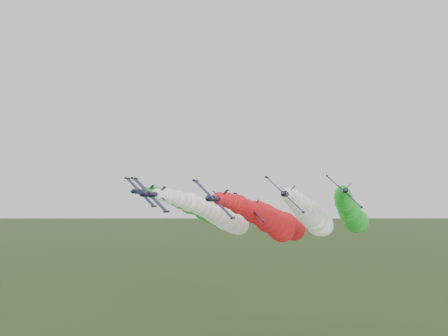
# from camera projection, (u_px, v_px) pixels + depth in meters

# --- Properties ---
(jet_lead) EXTENTS (12.85, 61.56, 14.91)m
(jet_lead) POSITION_uv_depth(u_px,v_px,m) (268.00, 221.00, 106.82)
(jet_lead) COLOR black
(jet_lead) RESTS_ON ground
(jet_inner_left) EXTENTS (12.32, 61.03, 14.38)m
(jet_inner_left) POSITION_uv_depth(u_px,v_px,m) (220.00, 215.00, 114.11)
(jet_inner_left) COLOR black
(jet_inner_left) RESTS_ON ground
(jet_inner_right) EXTENTS (12.50, 61.21, 14.56)m
(jet_inner_right) POSITION_uv_depth(u_px,v_px,m) (312.00, 216.00, 110.67)
(jet_inner_right) COLOR black
(jet_inner_right) RESTS_ON ground
(jet_outer_left) EXTENTS (12.72, 61.43, 14.78)m
(jet_outer_left) POSITION_uv_depth(u_px,v_px,m) (204.00, 211.00, 128.40)
(jet_outer_left) COLOR black
(jet_outer_left) RESTS_ON ground
(jet_outer_right) EXTENTS (12.81, 61.52, 14.87)m
(jet_outer_right) POSITION_uv_depth(u_px,v_px,m) (351.00, 212.00, 118.58)
(jet_outer_right) COLOR black
(jet_outer_right) RESTS_ON ground
(jet_trail) EXTENTS (13.01, 61.72, 15.07)m
(jet_trail) POSITION_uv_depth(u_px,v_px,m) (283.00, 222.00, 130.84)
(jet_trail) COLOR black
(jet_trail) RESTS_ON ground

